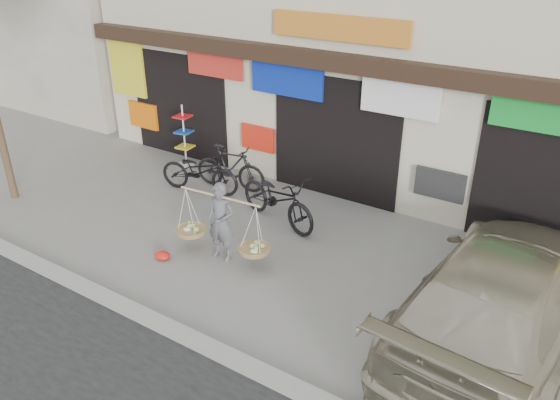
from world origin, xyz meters
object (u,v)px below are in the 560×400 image
Objects in this scene: suv at (503,294)px; bike_1 at (230,167)px; bike_0 at (200,171)px; bike_2 at (278,198)px; street_vendor at (221,225)px; display_rack at (185,141)px.

bike_1 is at bearing -12.64° from suv.
bike_1 is (0.48, 0.52, 0.02)m from bike_0.
bike_0 is 2.32m from bike_2.
suv reaches higher than bike_2.
bike_2 reaches higher than bike_0.
street_vendor is at bearing -155.02° from bike_1.
street_vendor is 4.60m from display_rack.
bike_1 is 1.88m from display_rack.
suv is at bearing 1.13° from street_vendor.
suv reaches higher than street_vendor.
display_rack is at bearing 65.46° from bike_1.
bike_1 is 6.77m from suv.
street_vendor is at bearing 10.25° from suv.
bike_0 is 1.10× the size of bike_1.
suv is (4.64, -1.20, 0.22)m from bike_2.
bike_0 is at bearing 127.35° from bike_1.
bike_1 is at bearing -55.40° from bike_0.
bike_0 is 0.35× the size of suv.
bike_2 is at bearing -109.10° from bike_0.
display_rack is at bearing 86.40° from bike_2.
display_rack reaches higher than bike_2.
bike_2 reaches higher than bike_1.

